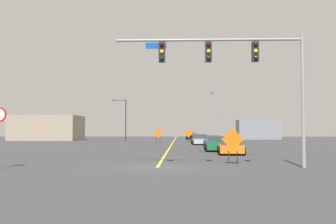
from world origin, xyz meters
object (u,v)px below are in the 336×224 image
object	(u,v)px
construction_sign_left_lane	(188,134)
construction_sign_right_shoulder	(158,134)
car_green_passing	(216,144)
street_lamp_near_left	(221,114)
construction_sign_right_lane	(233,141)
car_blue_far	(212,141)
car_orange_mid	(231,147)
car_silver_approaching	(199,140)
street_lamp_far_right	(125,118)
traffic_signal_assembly	(236,64)
car_black_distant	(191,136)

from	to	relation	value
construction_sign_left_lane	construction_sign_right_shoulder	distance (m)	7.22
construction_sign_left_lane	car_green_passing	xyz separation A→B (m)	(2.08, -25.21, -0.66)
street_lamp_near_left	construction_sign_right_lane	world-z (taller)	street_lamp_near_left
street_lamp_near_left	car_blue_far	world-z (taller)	street_lamp_near_left
car_orange_mid	construction_sign_left_lane	bearing A→B (deg)	95.37
car_orange_mid	car_silver_approaching	distance (m)	20.50
street_lamp_far_right	car_green_passing	size ratio (longest dim) A/B	1.81
car_silver_approaching	construction_sign_right_shoulder	bearing A→B (deg)	146.94
car_green_passing	traffic_signal_assembly	bearing A→B (deg)	-91.25
street_lamp_near_left	car_black_distant	world-z (taller)	street_lamp_near_left
street_lamp_near_left	construction_sign_left_lane	xyz separation A→B (m)	(-5.85, -6.58, -3.38)
street_lamp_near_left	car_green_passing	size ratio (longest dim) A/B	2.16
traffic_signal_assembly	construction_sign_left_lane	size ratio (longest dim) A/B	4.77
construction_sign_right_lane	car_orange_mid	bearing A→B (deg)	83.61
traffic_signal_assembly	construction_sign_right_shoulder	world-z (taller)	traffic_signal_assembly
street_lamp_near_left	car_green_passing	world-z (taller)	street_lamp_near_left
car_black_distant	street_lamp_near_left	bearing A→B (deg)	-64.45
street_lamp_far_right	car_orange_mid	distance (m)	37.20
traffic_signal_assembly	car_black_distant	distance (m)	58.36
car_blue_far	car_green_passing	xyz separation A→B (m)	(-0.47, -10.60, 0.02)
street_lamp_far_right	car_silver_approaching	xyz separation A→B (m)	(12.03, -14.03, -3.36)
car_orange_mid	car_blue_far	size ratio (longest dim) A/B	0.94
car_black_distant	car_green_passing	xyz separation A→B (m)	(1.27, -42.33, 0.00)
car_silver_approaching	car_orange_mid	bearing A→B (deg)	-85.70
car_orange_mid	car_blue_far	world-z (taller)	car_blue_far
car_silver_approaching	car_blue_far	bearing A→B (deg)	-76.15
street_lamp_far_right	construction_sign_right_lane	world-z (taller)	street_lamp_far_right
car_silver_approaching	car_black_distant	bearing A→B (deg)	90.99
street_lamp_near_left	street_lamp_far_right	distance (m)	16.74
car_orange_mid	car_silver_approaching	size ratio (longest dim) A/B	0.92
street_lamp_near_left	construction_sign_right_lane	bearing A→B (deg)	-95.10
traffic_signal_assembly	car_black_distant	xyz separation A→B (m)	(-0.93, 58.16, -4.79)
street_lamp_near_left	construction_sign_left_lane	world-z (taller)	street_lamp_near_left
street_lamp_near_left	construction_sign_right_shoulder	distance (m)	16.37
street_lamp_far_right	construction_sign_left_lane	xyz separation A→B (m)	(10.76, -4.61, -2.70)
car_orange_mid	street_lamp_far_right	bearing A→B (deg)	111.49
street_lamp_near_left	construction_sign_right_lane	distance (m)	45.77
construction_sign_right_lane	construction_sign_right_shoulder	bearing A→B (deg)	100.58
street_lamp_far_right	construction_sign_right_shoulder	bearing A→B (deg)	-58.38
construction_sign_right_lane	construction_sign_left_lane	bearing A→B (deg)	92.64
car_blue_far	car_black_distant	bearing A→B (deg)	93.14
traffic_signal_assembly	construction_sign_right_shoulder	size ratio (longest dim) A/B	4.79
car_blue_far	construction_sign_left_lane	bearing A→B (deg)	99.90
construction_sign_right_shoulder	car_black_distant	world-z (taller)	construction_sign_right_shoulder
street_lamp_far_right	construction_sign_right_lane	xyz separation A→B (m)	(12.56, -43.49, -2.70)
construction_sign_right_lane	street_lamp_far_right	bearing A→B (deg)	106.10
street_lamp_far_right	car_green_passing	xyz separation A→B (m)	(12.84, -29.82, -3.36)
construction_sign_left_lane	street_lamp_far_right	bearing A→B (deg)	156.80
traffic_signal_assembly	car_blue_far	size ratio (longest dim) A/B	2.25
construction_sign_right_lane	car_blue_far	size ratio (longest dim) A/B	0.47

